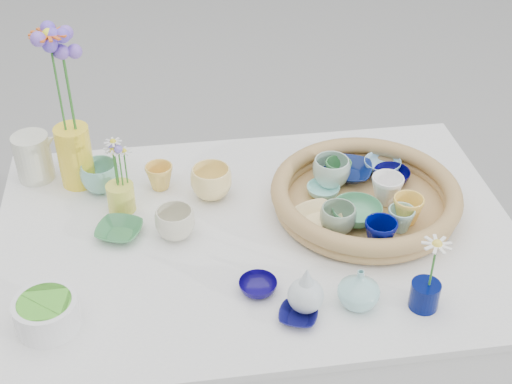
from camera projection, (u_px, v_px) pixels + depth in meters
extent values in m
imported|color=#071650|center=(348.00, 171.00, 1.87)|extent=(0.16, 0.16, 0.03)
imported|color=#04013C|center=(391.00, 176.00, 1.86)|extent=(0.12, 0.12, 0.03)
imported|color=#FFC74E|center=(408.00, 210.00, 1.71)|extent=(0.09, 0.09, 0.07)
imported|color=#509E6D|center=(357.00, 213.00, 1.72)|extent=(0.13, 0.13, 0.04)
imported|color=gray|center=(338.00, 219.00, 1.68)|extent=(0.11, 0.11, 0.07)
imported|color=#99E5DA|center=(323.00, 191.00, 1.81)|extent=(0.10, 0.10, 0.03)
imported|color=#A6C4B4|center=(331.00, 172.00, 1.83)|extent=(0.12, 0.12, 0.08)
imported|color=white|center=(387.00, 190.00, 1.77)|extent=(0.10, 0.10, 0.07)
imported|color=#9ED9FD|center=(382.00, 165.00, 1.90)|extent=(0.11, 0.11, 0.03)
imported|color=#000659|center=(380.00, 234.00, 1.63)|extent=(0.08, 0.08, 0.07)
imported|color=#FADA92|center=(318.00, 217.00, 1.72)|extent=(0.14, 0.14, 0.03)
imported|color=#90C6C0|center=(401.00, 219.00, 1.69)|extent=(0.08, 0.08, 0.06)
imported|color=#3A7C43|center=(338.00, 172.00, 1.84)|extent=(0.08, 0.08, 0.06)
imported|color=#F0BF52|center=(160.00, 177.00, 1.85)|extent=(0.09, 0.09, 0.07)
imported|color=#FFE088|center=(211.00, 182.00, 1.82)|extent=(0.13, 0.13, 0.08)
imported|color=#377D48|center=(119.00, 231.00, 1.70)|extent=(0.14, 0.14, 0.03)
imported|color=beige|center=(175.00, 223.00, 1.69)|extent=(0.11, 0.11, 0.07)
imported|color=#0C0353|center=(258.00, 286.00, 1.55)|extent=(0.11, 0.11, 0.03)
imported|color=#78BDAB|center=(100.00, 177.00, 1.84)|extent=(0.12, 0.12, 0.08)
imported|color=#0E0E4C|center=(298.00, 316.00, 1.48)|extent=(0.11, 0.11, 0.02)
imported|color=#94D0CD|center=(359.00, 288.00, 1.50)|extent=(0.11, 0.11, 0.09)
cylinder|color=#010B49|center=(425.00, 295.00, 1.50)|extent=(0.07, 0.07, 0.06)
cylinder|color=yellow|center=(75.00, 156.00, 1.84)|extent=(0.11, 0.11, 0.17)
cylinder|color=#DAD94A|center=(121.00, 197.00, 1.78)|extent=(0.09, 0.09, 0.07)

